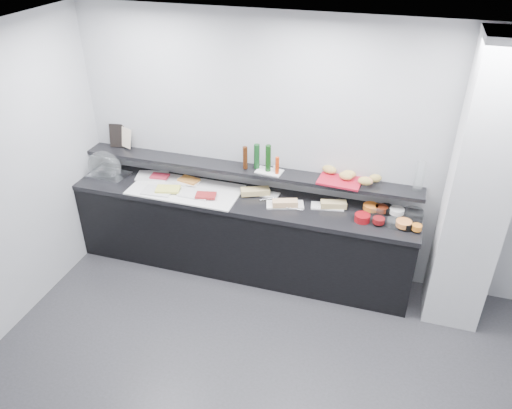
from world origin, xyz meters
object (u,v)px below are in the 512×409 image
(cloche_base, at_px, (110,176))
(condiment_tray, at_px, (269,171))
(sandwich_plate_mid, at_px, (285,205))
(framed_print, at_px, (120,136))
(carafe, at_px, (419,177))
(bread_tray, at_px, (340,181))

(cloche_base, relative_size, condiment_tray, 1.60)
(sandwich_plate_mid, xyz_separation_m, framed_print, (-1.98, 0.30, 0.37))
(sandwich_plate_mid, distance_m, framed_print, 2.04)
(cloche_base, distance_m, carafe, 3.26)
(framed_print, height_order, condiment_tray, framed_print)
(cloche_base, xyz_separation_m, framed_print, (0.02, 0.29, 0.36))
(sandwich_plate_mid, relative_size, condiment_tray, 1.39)
(framed_print, height_order, carafe, carafe)
(condiment_tray, bearing_deg, bread_tray, 6.55)
(framed_print, distance_m, condiment_tray, 1.77)
(framed_print, height_order, bread_tray, framed_print)
(condiment_tray, relative_size, bread_tray, 0.64)
(cloche_base, height_order, sandwich_plate_mid, cloche_base)
(cloche_base, xyz_separation_m, sandwich_plate_mid, (2.00, -0.01, -0.01))
(sandwich_plate_mid, distance_m, condiment_tray, 0.38)
(cloche_base, relative_size, bread_tray, 1.03)
(framed_print, relative_size, carafe, 0.87)
(cloche_base, relative_size, carafe, 1.42)
(cloche_base, relative_size, sandwich_plate_mid, 1.15)
(condiment_tray, bearing_deg, cloche_base, -168.54)
(framed_print, relative_size, condiment_tray, 0.98)
(sandwich_plate_mid, bearing_deg, bread_tray, 4.57)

